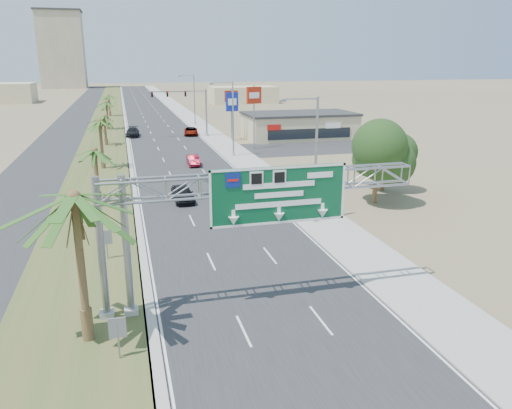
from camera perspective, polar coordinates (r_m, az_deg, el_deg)
The scene contains 29 objects.
road at distance 124.76m, azimuth -11.90°, elevation 9.95°, with size 12.00×300.00×0.02m, color #28282B.
sidewalk_right at distance 125.52m, azimuth -7.97°, elevation 10.19°, with size 4.00×300.00×0.10m, color #9E9B93.
median_grass at distance 124.59m, azimuth -16.56°, elevation 9.65°, with size 7.00×300.00×0.12m, color #3C5324.
opposing_road at distance 124.96m, azimuth -19.80°, elevation 9.37°, with size 8.00×300.00×0.02m, color #28282B.
sign_gantry at distance 25.43m, azimuth -1.02°, elevation 1.19°, with size 16.75×1.24×7.50m.
palm_near at distance 22.75m, azimuth -20.09°, elevation 0.68°, with size 5.70×5.70×8.35m.
palm_row_b at distance 46.63m, azimuth -17.98°, elevation 5.80°, with size 3.99×3.99×5.95m.
palm_row_c at distance 62.36m, azimuth -17.44°, elevation 8.98°, with size 3.99×3.99×6.75m.
palm_row_d at distance 80.38m, azimuth -16.96°, elevation 9.56°, with size 3.99×3.99×5.45m.
palm_row_e at distance 99.24m, azimuth -16.73°, elevation 11.08°, with size 3.99×3.99×6.15m.
palm_row_f at distance 124.20m, azimuth -16.49°, elevation 11.80°, with size 3.99×3.99×5.75m.
streetlight_near at distance 39.46m, azimuth 6.57°, elevation 4.43°, with size 3.27×0.44×10.00m.
streetlight_mid at distance 67.92m, azimuth -2.80°, elevation 9.38°, with size 3.27×0.44×10.00m.
streetlight_far at distance 103.22m, azimuth -7.15°, elevation 11.57°, with size 3.27×0.44×10.00m.
signal_mast at distance 87.10m, azimuth -7.05°, elevation 10.86°, with size 10.28×0.71×8.00m.
store_building at distance 85.68m, azimuth 4.95°, elevation 8.92°, with size 18.00×10.00×4.00m, color #C7B686.
oak_near at distance 46.29m, azimuth 13.69°, elevation 5.59°, with size 4.50×4.50×6.80m.
oak_far at distance 51.29m, azimuth 14.48°, elevation 5.72°, with size 3.50×3.50×5.60m.
median_signback_a at distance 22.84m, azimuth -15.54°, elevation -13.75°, with size 0.75×0.08×2.08m.
median_signback_b at distance 33.84m, azimuth -16.74°, elevation -3.85°, with size 0.75×0.08×2.08m.
tower_distant at distance 265.15m, azimuth -21.29°, elevation 16.10°, with size 20.00×16.00×35.00m, color #9D9377.
building_distant_right at distance 158.63m, azimuth -1.53°, elevation 12.42°, with size 20.00×12.00×5.00m, color #C7B686.
car_left_lane at distance 46.76m, azimuth -8.39°, elevation 1.25°, with size 1.79×4.45×1.52m, color black.
car_mid_lane at distance 62.99m, azimuth -7.19°, elevation 5.02°, with size 1.37×3.92×1.29m, color maroon.
car_right_lane at distance 89.39m, azimuth -7.45°, elevation 8.29°, with size 2.29×4.97×1.38m, color gray.
car_far at distance 89.61m, azimuth -13.92°, elevation 8.03°, with size 2.15×5.30×1.54m, color black.
pole_sign_red_near at distance 73.80m, azimuth -0.23°, elevation 11.95°, with size 2.37×1.03×9.24m.
pole_sign_blue at distance 81.69m, azimuth -2.75°, elevation 11.41°, with size 2.02×0.46×8.00m.
pole_sign_red_far at distance 83.16m, azimuth -2.85°, elevation 11.83°, with size 2.22×0.55×8.18m.
Camera 1 is at (-6.99, -13.92, 12.59)m, focal length 35.00 mm.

